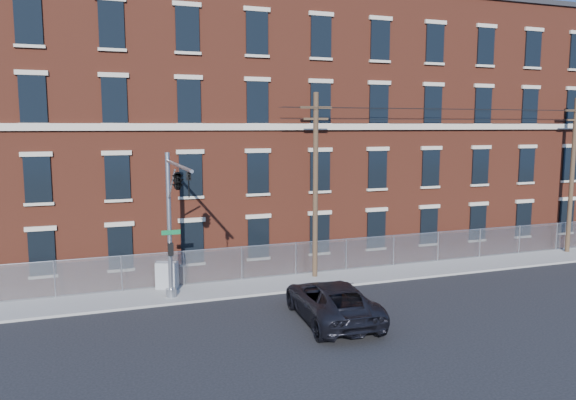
% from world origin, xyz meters
% --- Properties ---
extents(ground, '(140.00, 140.00, 0.00)m').
position_xyz_m(ground, '(0.00, 0.00, 0.00)').
color(ground, black).
rests_on(ground, ground).
extents(sidewalk, '(65.00, 3.00, 0.12)m').
position_xyz_m(sidewalk, '(12.00, 5.00, 0.06)').
color(sidewalk, gray).
rests_on(sidewalk, ground).
extents(mill_building, '(55.30, 14.32, 16.30)m').
position_xyz_m(mill_building, '(12.00, 13.93, 8.15)').
color(mill_building, '#602718').
rests_on(mill_building, ground).
extents(chain_link_fence, '(59.06, 0.06, 1.85)m').
position_xyz_m(chain_link_fence, '(12.00, 6.30, 1.06)').
color(chain_link_fence, '#A5A8AD').
rests_on(chain_link_fence, ground).
extents(traffic_signal_mast, '(0.90, 6.75, 7.00)m').
position_xyz_m(traffic_signal_mast, '(-6.00, 2.18, 5.39)').
color(traffic_signal_mast, '#9EA0A5').
rests_on(traffic_signal_mast, ground).
extents(utility_pole_near, '(1.80, 0.28, 10.00)m').
position_xyz_m(utility_pole_near, '(2.00, 5.60, 5.34)').
color(utility_pole_near, '#473523').
rests_on(utility_pole_near, ground).
extents(utility_pole_mid, '(1.80, 0.28, 10.00)m').
position_xyz_m(utility_pole_mid, '(20.00, 5.60, 5.34)').
color(utility_pole_mid, '#473523').
rests_on(utility_pole_mid, ground).
extents(overhead_wires, '(40.00, 0.62, 0.62)m').
position_xyz_m(overhead_wires, '(20.00, 5.60, 9.12)').
color(overhead_wires, black).
rests_on(overhead_wires, ground).
extents(pickup_truck, '(3.33, 6.42, 1.73)m').
position_xyz_m(pickup_truck, '(0.10, -0.87, 0.86)').
color(pickup_truck, black).
rests_on(pickup_truck, ground).
extents(utility_cabinet, '(1.21, 0.89, 1.36)m').
position_xyz_m(utility_cabinet, '(-5.99, 6.00, 0.80)').
color(utility_cabinet, gray).
rests_on(utility_cabinet, sidewalk).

